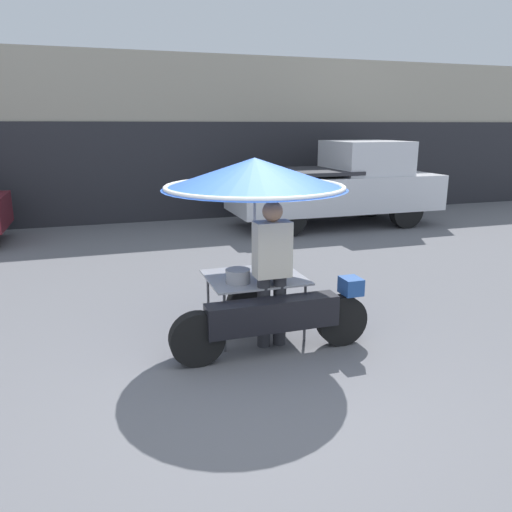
# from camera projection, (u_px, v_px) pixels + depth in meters

# --- Properties ---
(ground_plane) EXTENTS (36.00, 36.00, 0.00)m
(ground_plane) POSITION_uv_depth(u_px,v_px,m) (264.00, 380.00, 4.69)
(ground_plane) COLOR slate
(shopfront_building) EXTENTS (28.00, 2.06, 3.99)m
(shopfront_building) POSITION_uv_depth(u_px,v_px,m) (146.00, 139.00, 12.87)
(shopfront_building) COLOR #B2A893
(shopfront_building) RESTS_ON ground
(vendor_motorcycle_cart) EXTENTS (2.14, 2.01, 1.99)m
(vendor_motorcycle_cart) POSITION_uv_depth(u_px,v_px,m) (257.00, 196.00, 5.33)
(vendor_motorcycle_cart) COLOR black
(vendor_motorcycle_cart) RESTS_ON ground
(vendor_person) EXTENTS (0.38, 0.22, 1.58)m
(vendor_person) POSITION_uv_depth(u_px,v_px,m) (272.00, 267.00, 5.23)
(vendor_person) COLOR #2D2D33
(vendor_person) RESTS_ON ground
(pickup_truck) EXTENTS (4.89, 1.88, 1.96)m
(pickup_truck) POSITION_uv_depth(u_px,v_px,m) (339.00, 185.00, 11.74)
(pickup_truck) COLOR black
(pickup_truck) RESTS_ON ground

